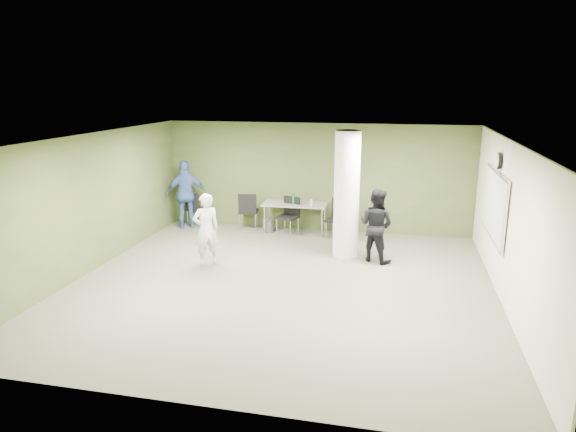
% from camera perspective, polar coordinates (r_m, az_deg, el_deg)
% --- Properties ---
extents(floor, '(8.00, 8.00, 0.00)m').
position_cam_1_polar(floor, '(10.00, -0.70, -7.56)').
color(floor, '#4D4D3D').
rests_on(floor, ground).
extents(ceiling, '(8.00, 8.00, 0.00)m').
position_cam_1_polar(ceiling, '(9.33, -0.75, 8.61)').
color(ceiling, white).
rests_on(ceiling, wall_back).
extents(wall_back, '(8.00, 2.80, 0.02)m').
position_cam_1_polar(wall_back, '(13.41, 3.18, 4.31)').
color(wall_back, '#3F5126').
rests_on(wall_back, floor).
extents(wall_left, '(0.02, 8.00, 2.80)m').
position_cam_1_polar(wall_left, '(11.16, -21.15, 1.31)').
color(wall_left, '#3F5126').
rests_on(wall_left, floor).
extents(wall_right_cream, '(0.02, 8.00, 2.80)m').
position_cam_1_polar(wall_right_cream, '(9.52, 23.43, -1.04)').
color(wall_right_cream, beige).
rests_on(wall_right_cream, floor).
extents(column, '(0.56, 0.56, 2.80)m').
position_cam_1_polar(column, '(11.34, 6.53, 2.38)').
color(column, silver).
rests_on(column, floor).
extents(whiteboard, '(0.05, 2.30, 1.30)m').
position_cam_1_polar(whiteboard, '(10.63, 21.92, 1.18)').
color(whiteboard, silver).
rests_on(whiteboard, wall_right_cream).
extents(wall_clock, '(0.06, 0.32, 0.32)m').
position_cam_1_polar(wall_clock, '(10.48, 22.36, 5.70)').
color(wall_clock, black).
rests_on(wall_clock, wall_right_cream).
extents(folding_table, '(1.66, 0.76, 1.03)m').
position_cam_1_polar(folding_table, '(13.19, 0.79, 1.20)').
color(folding_table, gray).
rests_on(folding_table, floor).
extents(wastebasket, '(0.28, 0.28, 0.33)m').
position_cam_1_polar(wastebasket, '(13.43, -2.22, -1.08)').
color(wastebasket, '#4C4C4C').
rests_on(wastebasket, floor).
extents(chair_back_left, '(0.56, 0.56, 0.94)m').
position_cam_1_polar(chair_back_left, '(14.06, -10.26, 1.01)').
color(chair_back_left, black).
rests_on(chair_back_left, floor).
extents(chair_back_right, '(0.57, 0.57, 0.99)m').
position_cam_1_polar(chair_back_right, '(13.55, -4.46, 0.84)').
color(chair_back_right, black).
rests_on(chair_back_right, floor).
extents(chair_table_left, '(0.61, 0.61, 0.97)m').
position_cam_1_polar(chair_table_left, '(13.08, 0.15, 0.35)').
color(chair_table_left, black).
rests_on(chair_table_left, floor).
extents(chair_table_right, '(0.61, 0.61, 0.99)m').
position_cam_1_polar(chair_table_right, '(12.82, 5.64, 0.05)').
color(chair_table_right, black).
rests_on(chair_table_right, floor).
extents(woman_white, '(0.68, 0.64, 1.55)m').
position_cam_1_polar(woman_white, '(10.96, -9.07, -1.48)').
color(woman_white, silver).
rests_on(woman_white, floor).
extents(man_black, '(0.97, 0.90, 1.61)m').
position_cam_1_polar(man_black, '(11.21, 9.76, -1.01)').
color(man_black, black).
rests_on(man_black, floor).
extents(man_blue, '(1.16, 0.86, 1.83)m').
position_cam_1_polar(man_blue, '(13.90, -11.24, 2.36)').
color(man_blue, '#3D5999').
rests_on(man_blue, floor).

